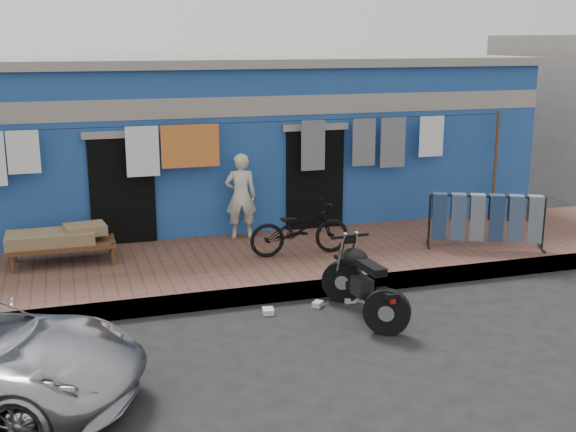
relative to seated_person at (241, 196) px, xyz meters
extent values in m
plane|color=black|center=(0.18, -4.20, -1.01)|extent=(80.00, 80.00, 0.00)
cube|color=brown|center=(0.18, -1.20, -0.89)|extent=(28.00, 3.00, 0.25)
cube|color=gray|center=(0.18, -2.65, -0.89)|extent=(28.00, 0.10, 0.25)
cube|color=#20478E|center=(0.18, 2.80, 0.59)|extent=(12.00, 5.00, 3.20)
cube|color=#9E9384|center=(0.18, 0.36, 1.54)|extent=(12.00, 0.14, 0.35)
cube|color=#9E9384|center=(0.18, 2.80, 2.27)|extent=(12.20, 5.20, 0.16)
cube|color=black|center=(-2.02, 0.28, 0.04)|extent=(1.10, 0.10, 2.10)
cube|color=black|center=(1.48, 0.28, 0.04)|extent=(1.10, 0.10, 2.10)
cylinder|color=brown|center=(5.18, 0.05, 0.29)|extent=(0.06, 0.06, 2.10)
cylinder|color=black|center=(0.18, 0.05, 1.29)|extent=(10.00, 0.01, 0.01)
cube|color=silver|center=(-3.55, 0.05, 0.94)|extent=(0.50, 0.02, 0.70)
cube|color=silver|center=(-1.67, 0.05, 0.86)|extent=(0.55, 0.02, 0.85)
cube|color=#CC4C26|center=(-0.86, 0.05, 0.92)|extent=(1.00, 0.02, 0.74)
cube|color=slate|center=(1.37, 0.05, 0.83)|extent=(0.45, 0.02, 0.91)
cube|color=slate|center=(2.36, 0.05, 0.85)|extent=(0.45, 0.02, 0.88)
cube|color=slate|center=(2.94, 0.05, 0.82)|extent=(0.50, 0.02, 0.94)
cube|color=silver|center=(3.74, 0.05, 0.90)|extent=(0.50, 0.02, 0.77)
imported|color=beige|center=(0.00, 0.00, 0.00)|extent=(0.60, 0.44, 1.53)
imported|color=black|center=(0.67, -1.30, -0.23)|extent=(1.67, 0.63, 1.07)
cube|color=silver|center=(0.87, -3.00, -0.97)|extent=(0.17, 0.14, 0.08)
cube|color=silver|center=(0.37, -3.03, -0.97)|extent=(0.19, 0.19, 0.08)
cube|color=silver|center=(-0.38, -3.08, -0.98)|extent=(0.18, 0.21, 0.08)
camera|label=1|loc=(-2.94, -12.12, 2.69)|focal=45.00mm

